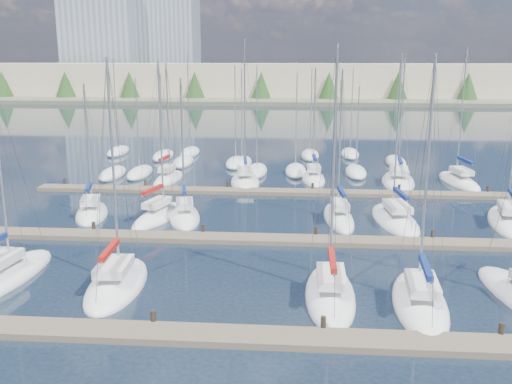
# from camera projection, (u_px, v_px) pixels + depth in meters

# --- Properties ---
(ground) EXTENTS (400.00, 400.00, 0.00)m
(ground) POSITION_uv_depth(u_px,v_px,m) (281.00, 144.00, 82.06)
(ground) COLOR #1A2635
(ground) RESTS_ON ground
(dock_near) EXTENTS (44.00, 1.93, 1.10)m
(dock_near) POSITION_uv_depth(u_px,v_px,m) (235.00, 336.00, 25.86)
(dock_near) COLOR #6B5E4C
(dock_near) RESTS_ON ground
(dock_mid) EXTENTS (44.00, 1.93, 1.10)m
(dock_mid) POSITION_uv_depth(u_px,v_px,m) (258.00, 239.00, 39.42)
(dock_mid) COLOR #6B5E4C
(dock_mid) RESTS_ON ground
(dock_far) EXTENTS (44.00, 1.93, 1.10)m
(dock_far) POSITION_uv_depth(u_px,v_px,m) (270.00, 192.00, 52.98)
(dock_far) COLOR #6B5E4C
(dock_far) RESTS_ON ground
(sailboat_i) EXTENTS (4.15, 8.12, 12.92)m
(sailboat_i) POSITION_uv_depth(u_px,v_px,m) (160.00, 216.00, 44.97)
(sailboat_i) COLOR white
(sailboat_i) RESTS_ON ground
(sailboat_c) EXTENTS (3.37, 8.05, 13.24)m
(sailboat_c) POSITION_uv_depth(u_px,v_px,m) (117.00, 284.00, 31.68)
(sailboat_c) COLOR white
(sailboat_c) RESTS_ON ground
(sailboat_r) EXTENTS (3.65, 8.86, 14.04)m
(sailboat_r) POSITION_uv_depth(u_px,v_px,m) (459.00, 181.00, 57.06)
(sailboat_r) COLOR white
(sailboat_r) RESTS_ON ground
(sailboat_n) EXTENTS (2.84, 7.01, 12.57)m
(sailboat_n) POSITION_uv_depth(u_px,v_px,m) (168.00, 179.00, 58.14)
(sailboat_n) COLOR white
(sailboat_n) RESTS_ON ground
(sailboat_l) EXTENTS (3.86, 9.20, 13.44)m
(sailboat_l) POSITION_uv_depth(u_px,v_px,m) (395.00, 220.00, 43.97)
(sailboat_l) COLOR white
(sailboat_l) RESTS_ON ground
(sailboat_m) EXTENTS (4.49, 9.40, 12.53)m
(sailboat_m) POSITION_uv_depth(u_px,v_px,m) (508.00, 221.00, 43.55)
(sailboat_m) COLOR white
(sailboat_m) RESTS_ON ground
(sailboat_d) EXTENTS (2.69, 8.53, 13.89)m
(sailboat_d) POSITION_uv_depth(u_px,v_px,m) (330.00, 294.00, 30.32)
(sailboat_d) COLOR white
(sailboat_d) RESTS_ON ground
(sailboat_o) EXTENTS (3.78, 8.19, 14.76)m
(sailboat_o) POSITION_uv_depth(u_px,v_px,m) (245.00, 181.00, 57.12)
(sailboat_o) COLOR white
(sailboat_o) RESTS_ON ground
(sailboat_q) EXTENTS (4.10, 9.32, 12.97)m
(sailboat_q) POSITION_uv_depth(u_px,v_px,m) (398.00, 181.00, 57.24)
(sailboat_q) COLOR white
(sailboat_q) RESTS_ON ground
(sailboat_h) EXTENTS (3.90, 6.83, 11.17)m
(sailboat_h) POSITION_uv_depth(u_px,v_px,m) (92.00, 213.00, 45.66)
(sailboat_h) COLOR white
(sailboat_h) RESTS_ON ground
(sailboat_e) EXTENTS (3.30, 8.61, 13.41)m
(sailboat_e) POSITION_uv_depth(u_px,v_px,m) (420.00, 302.00, 29.35)
(sailboat_e) COLOR white
(sailboat_e) RESTS_ON ground
(sailboat_j) EXTENTS (3.76, 7.08, 11.63)m
(sailboat_j) POSITION_uv_depth(u_px,v_px,m) (185.00, 217.00, 44.75)
(sailboat_j) COLOR white
(sailboat_j) RESTS_ON ground
(sailboat_k) EXTENTS (2.75, 8.08, 12.25)m
(sailboat_k) POSITION_uv_depth(u_px,v_px,m) (339.00, 217.00, 44.52)
(sailboat_k) COLOR white
(sailboat_k) RESTS_ON ground
(sailboat_p) EXTENTS (2.72, 7.07, 12.04)m
(sailboat_p) POSITION_uv_depth(u_px,v_px,m) (313.00, 178.00, 58.44)
(sailboat_p) COLOR white
(sailboat_p) RESTS_ON ground
(sailboat_b) EXTENTS (3.76, 9.46, 12.64)m
(sailboat_b) POSITION_uv_depth(u_px,v_px,m) (3.00, 277.00, 32.64)
(sailboat_b) COLOR white
(sailboat_b) RESTS_ON ground
(distant_boats) EXTENTS (36.93, 20.75, 13.30)m
(distant_boats) POSITION_uv_depth(u_px,v_px,m) (239.00, 162.00, 66.60)
(distant_boats) COLOR #9EA0A5
(distant_boats) RESTS_ON ground
(shoreline) EXTENTS (400.00, 60.00, 38.00)m
(shoreline) POSITION_uv_depth(u_px,v_px,m) (247.00, 72.00, 168.28)
(shoreline) COLOR #666B51
(shoreline) RESTS_ON ground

